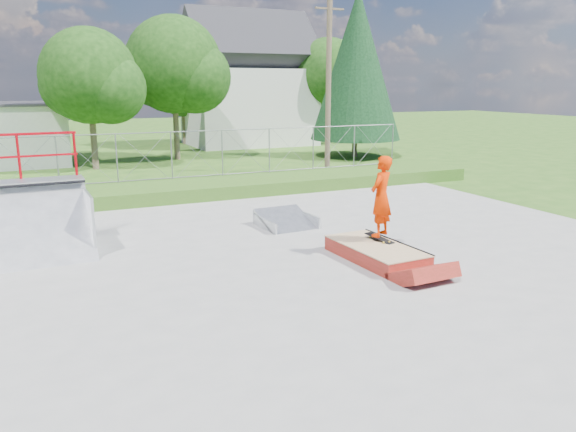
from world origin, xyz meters
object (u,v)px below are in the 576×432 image
Objects in this scene: quarter_pipe at (24,199)px; grind_box at (376,253)px; flat_bank_ramp at (287,220)px; skater at (381,199)px.

grind_box is at bearing -28.20° from quarter_pipe.
grind_box is 3.77m from flat_bank_ramp.
flat_bank_ramp is at bearing -1.10° from quarter_pipe.
grind_box is 1.26m from skater.
quarter_pipe reaches higher than grind_box.
quarter_pipe is 6.84m from flat_bank_ramp.
grind_box is 8.27m from quarter_pipe.
skater is at bearing -78.71° from flat_bank_ramp.
grind_box is 0.93× the size of quarter_pipe.
skater reaches higher than flat_bank_ramp.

